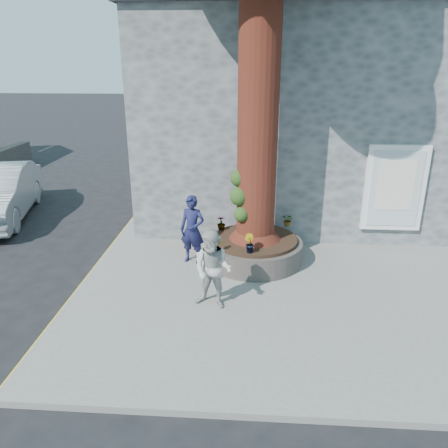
{
  "coord_description": "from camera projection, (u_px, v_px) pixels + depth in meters",
  "views": [
    {
      "loc": [
        0.71,
        -7.76,
        4.73
      ],
      "look_at": [
        0.09,
        1.49,
        1.25
      ],
      "focal_mm": 35.0,
      "sensor_mm": 36.0,
      "label": 1
    }
  ],
  "objects": [
    {
      "name": "planter",
      "position": [
        255.0,
        249.0,
        10.63
      ],
      "size": [
        2.3,
        2.3,
        0.6
      ],
      "color": "black",
      "rests_on": "pavement"
    },
    {
      "name": "plant_c",
      "position": [
        221.0,
        223.0,
        10.98
      ],
      "size": [
        0.21,
        0.21,
        0.35
      ],
      "primitive_type": "imported",
      "rotation": [
        0.0,
        0.0,
        3.23
      ],
      "color": "gray",
      "rests_on": "planter"
    },
    {
      "name": "plant_a",
      "position": [
        217.0,
        243.0,
        9.71
      ],
      "size": [
        0.23,
        0.19,
        0.39
      ],
      "primitive_type": "imported",
      "rotation": [
        0.0,
        0.0,
        0.26
      ],
      "color": "gray",
      "rests_on": "planter"
    },
    {
      "name": "pavement",
      "position": [
        285.0,
        283.0,
        9.77
      ],
      "size": [
        9.0,
        8.0,
        0.12
      ],
      "primitive_type": "cube",
      "color": "slate",
      "rests_on": "ground"
    },
    {
      "name": "shopping_bag",
      "position": [
        201.0,
        258.0,
        10.54
      ],
      "size": [
        0.23,
        0.18,
        0.28
      ],
      "primitive_type": "cube",
      "rotation": [
        0.0,
        0.0,
        0.37
      ],
      "color": "white",
      "rests_on": "pavement"
    },
    {
      "name": "plant_b",
      "position": [
        249.0,
        243.0,
        9.66
      ],
      "size": [
        0.33,
        0.33,
        0.43
      ],
      "primitive_type": "imported",
      "rotation": [
        0.0,
        0.0,
        2.32
      ],
      "color": "gray",
      "rests_on": "planter"
    },
    {
      "name": "stone_shop",
      "position": [
        308.0,
        111.0,
        14.41
      ],
      "size": [
        10.3,
        8.3,
        6.3
      ],
      "color": "#525557",
      "rests_on": "ground"
    },
    {
      "name": "plant_d",
      "position": [
        288.0,
        220.0,
        11.2
      ],
      "size": [
        0.4,
        0.41,
        0.34
      ],
      "primitive_type": "imported",
      "rotation": [
        0.0,
        0.0,
        5.38
      ],
      "color": "gray",
      "rests_on": "planter"
    },
    {
      "name": "ground",
      "position": [
        215.0,
        306.0,
        8.96
      ],
      "size": [
        120.0,
        120.0,
        0.0
      ],
      "primitive_type": "plane",
      "color": "black",
      "rests_on": "ground"
    },
    {
      "name": "yellow_line",
      "position": [
        87.0,
        279.0,
        10.08
      ],
      "size": [
        0.1,
        30.0,
        0.01
      ],
      "primitive_type": "cube",
      "color": "yellow",
      "rests_on": "ground"
    },
    {
      "name": "woman",
      "position": [
        213.0,
        270.0,
        8.47
      ],
      "size": [
        0.92,
        0.8,
        1.6
      ],
      "primitive_type": "imported",
      "rotation": [
        0.0,
        0.0,
        -0.29
      ],
      "color": "#AAA8A3",
      "rests_on": "pavement"
    },
    {
      "name": "man",
      "position": [
        192.0,
        230.0,
        10.4
      ],
      "size": [
        0.68,
        0.53,
        1.66
      ],
      "primitive_type": "imported",
      "rotation": [
        0.0,
        0.0,
        -0.23
      ],
      "color": "#16183D",
      "rests_on": "pavement"
    }
  ]
}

